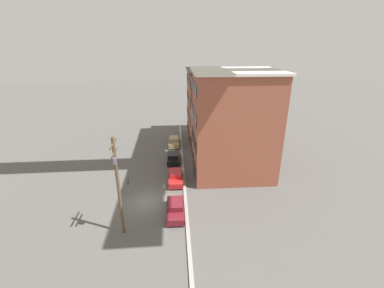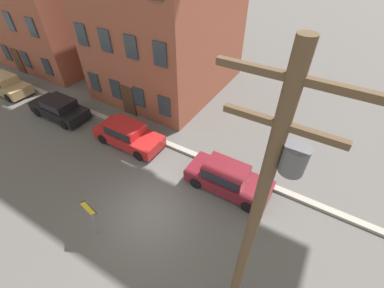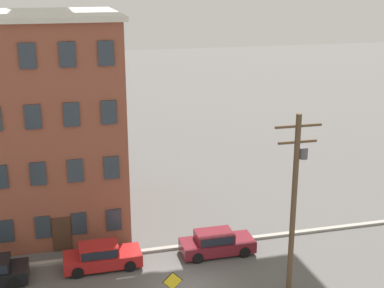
% 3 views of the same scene
% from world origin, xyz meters
% --- Properties ---
extents(ground_plane, '(200.00, 200.00, 0.00)m').
position_xyz_m(ground_plane, '(0.00, 0.00, 0.00)').
color(ground_plane, '#565451').
extents(kerb_strip, '(56.00, 0.36, 0.16)m').
position_xyz_m(kerb_strip, '(0.00, 4.50, 0.08)').
color(kerb_strip, '#9E998E').
rests_on(kerb_strip, ground_plane).
extents(car_tan, '(4.40, 1.92, 1.43)m').
position_xyz_m(car_tan, '(-17.25, 3.19, 0.75)').
color(car_tan, tan).
rests_on(car_tan, ground_plane).
extents(car_black, '(4.40, 1.92, 1.43)m').
position_xyz_m(car_black, '(-10.50, 3.12, 0.75)').
color(car_black, black).
rests_on(car_black, ground_plane).
extents(car_red, '(4.40, 1.92, 1.43)m').
position_xyz_m(car_red, '(-4.37, 3.39, 0.75)').
color(car_red, '#B21E1E').
rests_on(car_red, ground_plane).
extents(car_maroon, '(4.40, 1.92, 1.43)m').
position_xyz_m(car_maroon, '(2.47, 3.32, 0.75)').
color(car_maroon, maroon).
rests_on(car_maroon, ground_plane).
extents(caution_sign, '(1.01, 0.08, 2.40)m').
position_xyz_m(caution_sign, '(-1.37, -2.09, 1.60)').
color(caution_sign, slate).
rests_on(caution_sign, ground_plane).
extents(utility_pole, '(2.40, 0.44, 9.73)m').
position_xyz_m(utility_pole, '(5.02, -1.64, 5.46)').
color(utility_pole, brown).
rests_on(utility_pole, ground_plane).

